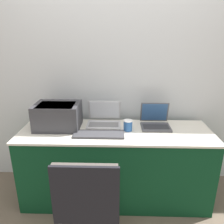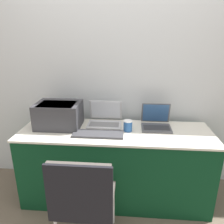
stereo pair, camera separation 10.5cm
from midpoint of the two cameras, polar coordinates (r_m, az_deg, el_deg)
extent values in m
plane|color=#6B5B4C|center=(2.30, 1.73, -25.46)|extent=(14.00, 14.00, 0.00)
cube|color=silver|center=(2.34, 3.00, 11.43)|extent=(8.00, 0.05, 2.60)
cube|color=#0C381E|center=(2.29, 2.23, -13.81)|extent=(1.83, 0.57, 0.74)
cube|color=silver|center=(2.11, 2.37, -5.17)|extent=(1.85, 0.59, 0.02)
cube|color=#333338|center=(2.21, -12.38, -0.73)|extent=(0.43, 0.33, 0.25)
cube|color=#51565B|center=(2.15, -12.81, 1.50)|extent=(0.34, 0.25, 0.04)
cube|color=#B7B7BC|center=(2.22, -0.66, -3.40)|extent=(0.34, 0.22, 0.02)
cube|color=slate|center=(2.20, -0.69, -3.26)|extent=(0.30, 0.12, 0.00)
cube|color=#B7B7BC|center=(2.31, -0.33, 0.58)|extent=(0.34, 0.07, 0.21)
cube|color=silver|center=(2.30, -0.35, 0.57)|extent=(0.30, 0.06, 0.19)
cube|color=#4C4C51|center=(2.19, 12.83, -4.14)|extent=(0.28, 0.21, 0.02)
cube|color=#2D2D30|center=(2.18, 12.89, -3.99)|extent=(0.25, 0.12, 0.00)
cube|color=#4C4C51|center=(2.28, 12.61, -0.23)|extent=(0.28, 0.05, 0.21)
cube|color=#2D5184|center=(2.27, 12.64, -0.25)|extent=(0.26, 0.04, 0.19)
cube|color=#3D3D42|center=(2.01, -2.15, -5.79)|extent=(0.47, 0.16, 0.02)
cylinder|color=#285699|center=(2.09, 5.60, -3.69)|extent=(0.08, 0.08, 0.10)
cylinder|color=white|center=(2.07, 5.65, -2.35)|extent=(0.09, 0.09, 0.01)
cube|color=#4C4742|center=(1.84, -4.91, -21.48)|extent=(0.43, 0.41, 0.04)
cube|color=#4C4742|center=(1.55, -6.38, -19.63)|extent=(0.43, 0.03, 0.41)
cylinder|color=silver|center=(2.15, -9.40, -22.25)|extent=(0.02, 0.02, 0.40)
cylinder|color=silver|center=(2.10, 1.89, -23.11)|extent=(0.02, 0.02, 0.40)
cube|color=black|center=(1.54, -6.55, -20.85)|extent=(0.45, 0.02, 0.45)
camera|label=1|loc=(0.05, -88.54, 0.51)|focal=35.00mm
camera|label=2|loc=(0.05, 91.46, -0.51)|focal=35.00mm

